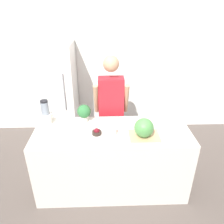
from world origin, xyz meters
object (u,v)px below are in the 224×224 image
object	(u,v)px
potted_plant	(84,112)
blender	(46,113)
watermelon	(144,128)
bowl_cherries	(97,132)
person	(111,110)
bowl_cream	(112,130)
refrigerator	(57,94)

from	to	relation	value
potted_plant	blender	bearing A→B (deg)	179.95
watermelon	potted_plant	bearing A→B (deg)	150.91
bowl_cherries	blender	world-z (taller)	blender
person	potted_plant	size ratio (longest dim) A/B	7.18
bowl_cherries	person	bearing A→B (deg)	73.76
bowl_cherries	potted_plant	distance (m)	0.39
bowl_cream	blender	distance (m)	0.95
watermelon	bowl_cherries	world-z (taller)	watermelon
watermelon	potted_plant	xyz separation A→B (m)	(-0.75, 0.42, 0.01)
watermelon	blender	distance (m)	1.33
bowl_cherries	bowl_cream	bearing A→B (deg)	1.93
person	potted_plant	xyz separation A→B (m)	(-0.38, -0.36, 0.17)
refrigerator	potted_plant	bearing A→B (deg)	-61.14
watermelon	potted_plant	size ratio (longest dim) A/B	0.96
person	bowl_cream	world-z (taller)	person
refrigerator	bowl_cherries	size ratio (longest dim) A/B	15.89
refrigerator	bowl_cream	xyz separation A→B (m)	(0.95, -1.39, 0.09)
bowl_cream	blender	size ratio (longest dim) A/B	0.37
watermelon	bowl_cream	bearing A→B (deg)	166.78
person	watermelon	size ratio (longest dim) A/B	7.44
watermelon	bowl_cream	distance (m)	0.40
refrigerator	bowl_cream	size ratio (longest dim) A/B	15.18
bowl_cream	potted_plant	bearing A→B (deg)	138.42
refrigerator	bowl_cream	bearing A→B (deg)	-55.51
bowl_cream	blender	bearing A→B (deg)	159.70
bowl_cherries	potted_plant	world-z (taller)	potted_plant
bowl_cherries	blender	xyz separation A→B (m)	(-0.69, 0.33, 0.10)
watermelon	blender	world-z (taller)	blender
person	bowl_cherries	distance (m)	0.72
refrigerator	potted_plant	size ratio (longest dim) A/B	7.41
bowl_cherries	bowl_cream	world-z (taller)	bowl_cream
person	bowl_cream	distance (m)	0.69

